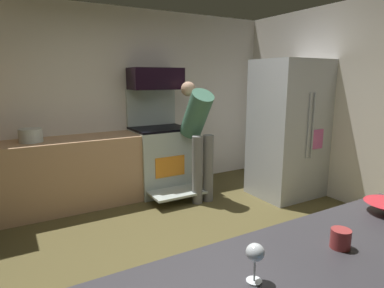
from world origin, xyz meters
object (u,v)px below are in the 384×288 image
at_px(refrigerator, 288,129).
at_px(mug_coffee, 341,239).
at_px(microwave, 156,79).
at_px(person_cook, 198,132).
at_px(wine_glass_mid, 255,254).
at_px(oven_range, 160,158).
at_px(stock_pot, 31,135).

height_order(refrigerator, mug_coffee, refrigerator).
distance_m(microwave, mug_coffee, 3.60).
xyz_separation_m(person_cook, wine_glass_mid, (-1.46, -2.83, 0.07)).
bearing_deg(person_cook, oven_range, 119.62).
relative_size(refrigerator, person_cook, 1.18).
relative_size(refrigerator, stock_pot, 7.10).
xyz_separation_m(microwave, wine_glass_mid, (-1.14, -3.48, -0.62)).
bearing_deg(mug_coffee, oven_range, 79.25).
height_order(oven_range, refrigerator, refrigerator).
relative_size(oven_range, stock_pot, 5.58).
xyz_separation_m(refrigerator, person_cook, (-1.19, 0.46, -0.00)).
bearing_deg(wine_glass_mid, oven_range, 71.30).
height_order(microwave, stock_pot, microwave).
height_order(oven_range, person_cook, person_cook).
relative_size(microwave, stock_pot, 2.78).
bearing_deg(microwave, refrigerator, -36.44).
height_order(microwave, refrigerator, refrigerator).
relative_size(oven_range, refrigerator, 0.79).
xyz_separation_m(mug_coffee, stock_pot, (-1.02, 3.40, 0.04)).
bearing_deg(mug_coffee, person_cook, 71.39).
relative_size(refrigerator, wine_glass_mid, 12.15).
xyz_separation_m(person_cook, stock_pot, (-1.97, 0.56, 0.04)).
xyz_separation_m(oven_range, mug_coffee, (-0.64, -3.38, 0.44)).
xyz_separation_m(microwave, person_cook, (0.31, -0.64, -0.69)).
bearing_deg(oven_range, stock_pot, 179.44).
relative_size(mug_coffee, stock_pot, 0.33).
xyz_separation_m(refrigerator, mug_coffee, (-2.14, -2.37, 0.00)).
xyz_separation_m(oven_range, microwave, (-0.00, 0.10, 1.13)).
bearing_deg(stock_pot, oven_range, -0.56).
distance_m(oven_range, mug_coffee, 3.47).
xyz_separation_m(refrigerator, stock_pot, (-3.16, 1.03, 0.04)).
height_order(refrigerator, person_cook, refrigerator).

